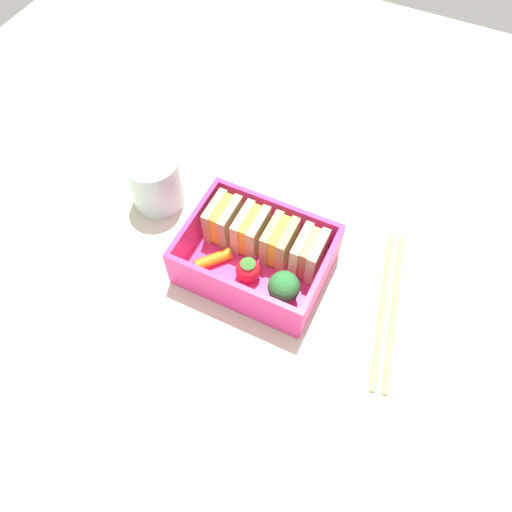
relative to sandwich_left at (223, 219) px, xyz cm
name	(u,v)px	position (x,y,z in cm)	size (l,w,h in cm)	color
ground_plane	(256,272)	(5.47, -2.37, -4.67)	(120.00, 120.00, 2.00)	beige
bento_tray	(256,265)	(5.47, -2.37, -3.07)	(16.38, 12.33, 1.20)	#E73187
bento_rim	(256,252)	(5.47, -2.37, -0.12)	(16.38, 12.33, 4.71)	#E73187
sandwich_left	(223,219)	(0.00, 0.00, 0.00)	(2.99, 4.74, 4.95)	tan
sandwich_center_left	(251,230)	(3.65, 0.00, 0.00)	(2.99, 4.74, 4.95)	#D6BD84
sandwich_center	(279,242)	(7.29, 0.00, 0.00)	(2.99, 4.74, 4.95)	tan
sandwich_center_right	(309,253)	(10.94, 0.00, 0.00)	(2.99, 4.74, 4.95)	beige
carrot_stick_far_left	(213,260)	(0.97, -4.50, -1.80)	(1.35, 1.35, 4.38)	orange
strawberry_far_left	(245,268)	(5.07, -4.42, -0.92)	(2.85, 2.85, 3.45)	red
broccoli_floret	(284,287)	(10.18, -5.24, 0.03)	(3.55, 3.55, 4.36)	#80C26A
chopstick_pair	(389,307)	(21.29, -0.68, -3.32)	(6.08, 20.04, 0.70)	tan
drinking_glass	(156,182)	(-10.27, 1.56, -0.07)	(6.63, 6.63, 7.20)	silver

